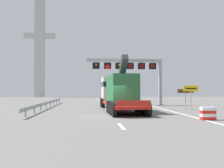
% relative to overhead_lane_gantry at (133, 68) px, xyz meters
% --- Properties ---
extents(ground, '(112.00, 112.00, 0.00)m').
position_rel_overhead_lane_gantry_xyz_m(ground, '(-4.07, -14.01, -5.16)').
color(ground, slate).
extents(lane_markings, '(0.20, 67.15, 0.01)m').
position_rel_overhead_lane_gantry_xyz_m(lane_markings, '(-4.05, 12.27, -5.15)').
color(lane_markings, silver).
rests_on(lane_markings, ground).
extents(edge_line_right, '(0.20, 63.00, 0.01)m').
position_rel_overhead_lane_gantry_xyz_m(edge_line_right, '(2.13, -2.01, -5.15)').
color(edge_line_right, silver).
rests_on(edge_line_right, ground).
extents(overhead_lane_gantry, '(10.59, 0.90, 6.68)m').
position_rel_overhead_lane_gantry_xyz_m(overhead_lane_gantry, '(0.00, 0.00, 0.00)').
color(overhead_lane_gantry, '#9EA0A5').
rests_on(overhead_lane_gantry, ground).
extents(heavy_haul_truck_red, '(3.50, 14.14, 5.30)m').
position_rel_overhead_lane_gantry_xyz_m(heavy_haul_truck_red, '(-2.92, -7.49, -3.17)').
color(heavy_haul_truck_red, red).
rests_on(heavy_haul_truck_red, ground).
extents(exit_sign_yellow, '(1.62, 0.15, 2.56)m').
position_rel_overhead_lane_gantry_xyz_m(exit_sign_yellow, '(4.56, -8.90, -3.19)').
color(exit_sign_yellow, '#9EA0A5').
rests_on(exit_sign_yellow, ground).
extents(tourist_info_sign_brown, '(1.84, 0.15, 2.20)m').
position_rel_overhead_lane_gantry_xyz_m(tourist_info_sign_brown, '(4.68, -7.04, -3.44)').
color(tourist_info_sign_brown, '#9EA0A5').
rests_on(tourist_info_sign_brown, ground).
extents(crash_barrier_striped, '(1.00, 0.50, 0.90)m').
position_rel_overhead_lane_gantry_xyz_m(crash_barrier_striped, '(2.39, -17.33, -4.71)').
color(crash_barrier_striped, red).
rests_on(crash_barrier_striped, ground).
extents(guardrail_left, '(0.13, 24.51, 0.76)m').
position_rel_overhead_lane_gantry_xyz_m(guardrail_left, '(-10.87, -3.75, -4.60)').
color(guardrail_left, '#999EA3').
rests_on(guardrail_left, ground).
extents(bridge_pylon_distant, '(9.00, 2.00, 29.52)m').
position_rel_overhead_lane_gantry_xyz_m(bridge_pylon_distant, '(-20.98, 43.19, 9.99)').
color(bridge_pylon_distant, '#B7B7B2').
rests_on(bridge_pylon_distant, ground).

